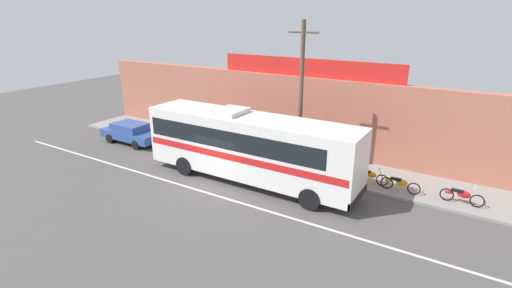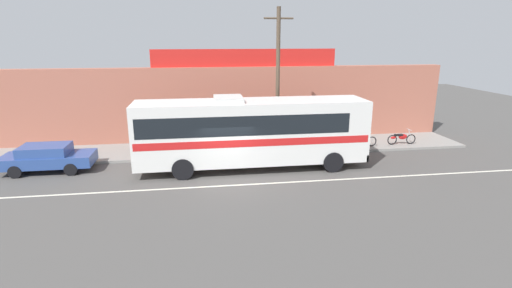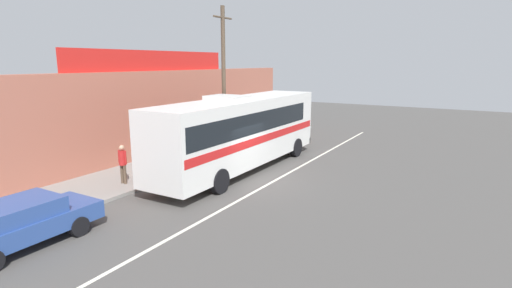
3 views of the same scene
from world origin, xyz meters
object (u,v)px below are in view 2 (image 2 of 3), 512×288
Objects in this scene: intercity_bus at (250,130)px; utility_pole at (278,80)px; parked_car at (48,157)px; motorcycle_red at (361,140)px; motorcycle_green at (315,142)px; pedestrian_far_right at (160,137)px; motorcycle_blue at (401,138)px; motorcycle_orange at (336,140)px; pedestrian_near_shop at (244,131)px.

intercity_bus is 1.46× the size of utility_pole.
parked_car is 17.47m from motorcycle_red.
pedestrian_far_right is at bearing 177.70° from motorcycle_green.
motorcycle_blue is 14.66m from pedestrian_far_right.
utility_pole is 4.30× the size of motorcycle_blue.
motorcycle_green is 1.01× the size of motorcycle_red.
motorcycle_orange is 5.63m from pedestrian_near_shop.
utility_pole reaches higher than motorcycle_orange.
utility_pole is at bearing -6.00° from pedestrian_far_right.
motorcycle_green is 2.94m from motorcycle_red.
pedestrian_far_right reaches higher than motorcycle_blue.
intercity_bus is at bearing -164.57° from motorcycle_blue.
motorcycle_orange is (-1.56, 0.19, 0.00)m from motorcycle_red.
motorcycle_red is (5.33, 0.34, -3.73)m from utility_pole.
intercity_bus reaches higher than pedestrian_near_shop.
parked_car is at bearing -173.87° from motorcycle_orange.
motorcycle_red is 7.19m from pedestrian_near_shop.
motorcycle_blue is at bearing -0.74° from pedestrian_far_right.
parked_car is 5.77m from pedestrian_far_right.
motorcycle_red is at bearing -6.91° from motorcycle_orange.
motorcycle_orange is at bearing 6.13° from parked_car.
intercity_bus reaches higher than motorcycle_green.
motorcycle_blue is 0.98× the size of motorcycle_orange.
intercity_bus is 6.14× the size of motorcycle_green.
utility_pole is at bearing -176.31° from motorcycle_red.
motorcycle_orange is 1.09× the size of pedestrian_near_shop.
intercity_bus reaches higher than motorcycle_orange.
pedestrian_near_shop is 4.88m from pedestrian_far_right.
motorcycle_blue and motorcycle_green have the same top height.
motorcycle_green is at bearing -179.82° from motorcycle_red.
intercity_bus is 6.16× the size of motorcycle_orange.
motorcycle_blue is 0.98× the size of motorcycle_green.
utility_pole is 8.85m from motorcycle_blue.
intercity_bus is 10.34m from motorcycle_blue.
intercity_bus reaches higher than motorcycle_red.
pedestrian_near_shop reaches higher than motorcycle_green.
pedestrian_near_shop is (-5.56, 0.69, 0.60)m from motorcycle_orange.
motorcycle_orange is (15.85, 1.70, -0.17)m from parked_car.
intercity_bus is at bearing -148.96° from motorcycle_green.
motorcycle_orange is at bearing -7.09° from pedestrian_near_shop.
motorcycle_orange is at bearing 8.14° from motorcycle_green.
motorcycle_green is 1.12× the size of pedestrian_far_right.
motorcycle_blue and motorcycle_red have the same top height.
motorcycle_green is (2.39, 0.33, -3.73)m from utility_pole.
motorcycle_red is 1.00× the size of motorcycle_orange.
pedestrian_near_shop reaches higher than motorcycle_blue.
pedestrian_far_right is at bearing 179.09° from motorcycle_orange.
parked_car is (-10.22, 1.05, -1.33)m from intercity_bus.
motorcycle_blue is at bearing -4.18° from pedestrian_near_shop.
motorcycle_red is at bearing -176.51° from motorcycle_blue.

